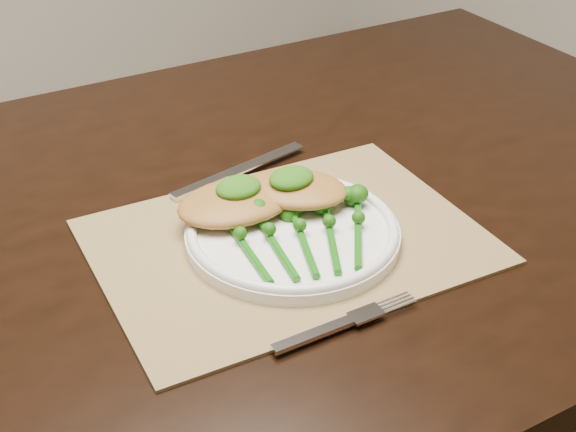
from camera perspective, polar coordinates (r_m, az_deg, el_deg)
placemat at (r=0.92m, az=-0.01°, el=-1.81°), size 0.48×0.39×0.00m
dinner_plate at (r=0.91m, az=0.33°, el=-1.11°), size 0.25×0.25×0.02m
knife at (r=1.04m, az=-4.36°, el=2.92°), size 0.21×0.03×0.01m
fork at (r=0.80m, az=4.77°, el=-7.28°), size 0.17×0.04×0.01m
chicken_fillet_left at (r=0.94m, az=-3.66°, el=1.03°), size 0.16×0.12×0.03m
chicken_fillet_right at (r=0.95m, az=0.46°, el=1.94°), size 0.15×0.15×0.03m
pesto_dollop_left at (r=0.93m, az=-3.55°, el=2.03°), size 0.06×0.05×0.02m
pesto_dollop_right at (r=0.94m, az=0.24°, el=2.72°), size 0.06×0.05×0.02m
broccolini_bundle at (r=0.88m, az=1.10°, el=-1.81°), size 0.20×0.21×0.04m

